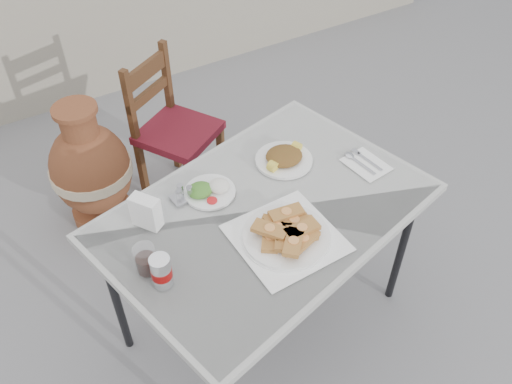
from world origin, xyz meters
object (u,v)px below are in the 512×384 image
pide_plate (286,232)px  napkin_holder (146,212)px  terracotta_urn (91,170)px  chair (173,128)px  cola_glass (146,261)px  cafe_table (266,218)px  salad_chopped_plate (284,158)px  condiment_caddy (183,195)px  salad_rice_plate (209,190)px  soda_can (161,271)px

pide_plate → napkin_holder: napkin_holder is taller
napkin_holder → terracotta_urn: bearing=57.2°
pide_plate → chair: 1.30m
cola_glass → terracotta_urn: 1.23m
napkin_holder → cafe_table: bearing=-53.6°
terracotta_urn → salad_chopped_plate: bearing=-53.0°
condiment_caddy → terracotta_urn: bearing=102.2°
pide_plate → terracotta_urn: pide_plate is taller
cola_glass → chair: size_ratio=0.13×
cafe_table → terracotta_urn: size_ratio=1.89×
salad_chopped_plate → napkin_holder: (-0.65, -0.05, 0.05)m
cola_glass → napkin_holder: (0.09, 0.21, 0.02)m
napkin_holder → terracotta_urn: 1.04m
salad_rice_plate → salad_chopped_plate: size_ratio=0.84×
cafe_table → cola_glass: (-0.52, -0.05, 0.10)m
salad_chopped_plate → cafe_table: bearing=-136.6°
condiment_caddy → terracotta_urn: (-0.19, 0.87, -0.44)m
salad_rice_plate → condiment_caddy: 0.11m
pide_plate → terracotta_urn: 1.40m
soda_can → cola_glass: bearing=106.8°
condiment_caddy → chair: bearing=70.5°
chair → salad_rice_plate: bearing=-133.8°
pide_plate → cola_glass: bearing=166.0°
napkin_holder → chair: size_ratio=0.15×
salad_rice_plate → napkin_holder: 0.29m
cafe_table → napkin_holder: size_ratio=10.81×
chair → cola_glass: bearing=-147.9°
salad_rice_plate → chair: bearing=77.3°
pide_plate → condiment_caddy: size_ratio=3.85×
salad_rice_plate → soda_can: soda_can is taller
terracotta_urn → condiment_caddy: bearing=-77.8°
pide_plate → soda_can: bearing=174.8°
salad_chopped_plate → cola_glass: cola_glass is taller
salad_rice_plate → cafe_table: bearing=-51.1°
napkin_holder → chair: (0.48, 0.92, -0.39)m
condiment_caddy → cola_glass: bearing=-135.0°
salad_chopped_plate → napkin_holder: napkin_holder is taller
salad_chopped_plate → soda_can: 0.79m
salad_chopped_plate → terracotta_urn: (-0.66, 0.88, -0.44)m
salad_rice_plate → soda_can: size_ratio=1.62×
cafe_table → soda_can: size_ratio=11.13×
salad_chopped_plate → condiment_caddy: bearing=178.6°
salad_rice_plate → soda_can: bearing=-137.0°
salad_rice_plate → napkin_holder: size_ratio=1.57×
condiment_caddy → napkin_holder: bearing=-162.0°
salad_chopped_plate → pide_plate: bearing=-121.9°
soda_can → terracotta_urn: 1.31m
salad_chopped_plate → chair: bearing=101.1°
soda_can → cola_glass: soda_can is taller
soda_can → chair: bearing=65.7°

